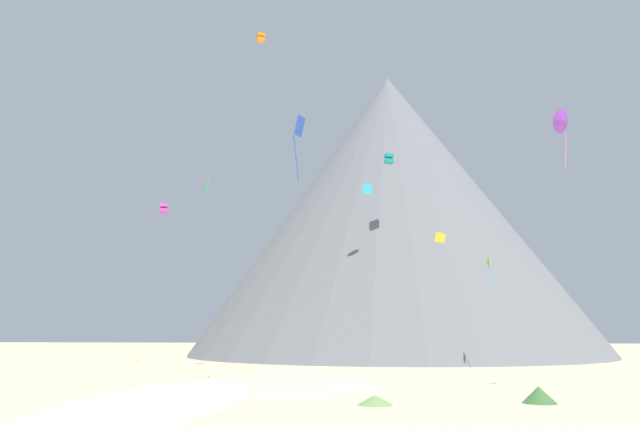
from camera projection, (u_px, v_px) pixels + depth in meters
The scene contains 16 objects.
dune_foreground_left at pixel (153, 411), 31.76m from camera, with size 26.82×8.68×2.46m, color beige.
dune_foreground_right at pixel (285, 387), 45.91m from camera, with size 18.60×16.40×1.95m, color beige.
bush_far_right at pixel (539, 395), 35.36m from camera, with size 2.09×2.09×1.01m, color #386633.
bush_near_left at pixel (209, 380), 47.25m from camera, with size 1.72×1.72×0.75m, color #568442.
bush_scatter_east at pixel (141, 401), 32.32m from camera, with size 1.79×1.79×0.95m, color #568442.
bush_low_patch at pixel (375, 400), 34.51m from camera, with size 2.18×2.18×0.57m, color #668C4C.
rock_massif at pixel (385, 218), 112.77m from camera, with size 82.64×82.64×54.96m.
kite_yellow_low at pixel (440, 238), 52.56m from camera, with size 1.05×0.14×1.04m.
kite_blue_mid at pixel (299, 133), 45.81m from camera, with size 0.91×1.06×5.29m.
kite_orange_high at pixel (261, 38), 73.42m from camera, with size 1.25×1.24×1.03m.
kite_cyan_mid at pixel (367, 189), 84.45m from camera, with size 1.63×0.92×1.64m.
kite_violet_mid at pixel (562, 122), 45.38m from camera, with size 1.97×1.85×4.73m.
kite_magenta_mid at pixel (164, 209), 82.85m from camera, with size 1.30×1.35×1.33m.
kite_green_mid at pixel (207, 185), 45.91m from camera, with size 0.46×0.77×1.07m.
kite_lime_low at pixel (489, 266), 69.93m from camera, with size 0.33×1.16×3.89m.
kite_teal_high at pixel (389, 159), 87.35m from camera, with size 1.49×1.46×1.49m.
Camera 1 is at (6.72, -24.58, 4.29)m, focal length 32.57 mm.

